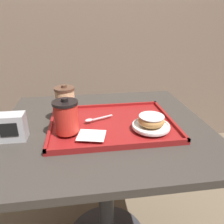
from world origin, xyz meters
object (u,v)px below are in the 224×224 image
at_px(spoon, 93,119).
at_px(napkin_dispenser, 11,127).
at_px(coffee_cup_front, 66,117).
at_px(donut_chocolate_glazed, 151,120).
at_px(coffee_cup_rear, 65,103).

xyz_separation_m(spoon, napkin_dispenser, (-0.31, -0.07, 0.02)).
distance_m(coffee_cup_front, spoon, 0.15).
height_order(coffee_cup_front, napkin_dispenser, coffee_cup_front).
distance_m(donut_chocolate_glazed, spoon, 0.25).
relative_size(donut_chocolate_glazed, spoon, 0.82).
bearing_deg(donut_chocolate_glazed, coffee_cup_front, 177.47).
bearing_deg(coffee_cup_rear, napkin_dispenser, -148.53).
xyz_separation_m(coffee_cup_front, donut_chocolate_glazed, (0.33, -0.01, -0.03)).
bearing_deg(donut_chocolate_glazed, napkin_dispenser, 177.45).
height_order(coffee_cup_front, spoon, coffee_cup_front).
distance_m(coffee_cup_front, donut_chocolate_glazed, 0.33).
xyz_separation_m(coffee_cup_rear, napkin_dispenser, (-0.20, -0.12, -0.04)).
bearing_deg(napkin_dispenser, coffee_cup_front, -2.58).
relative_size(donut_chocolate_glazed, napkin_dispenser, 0.99).
distance_m(donut_chocolate_glazed, napkin_dispenser, 0.54).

